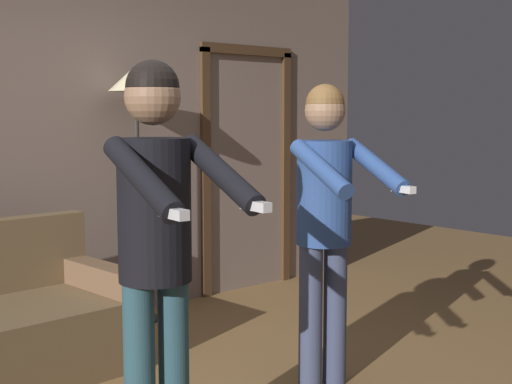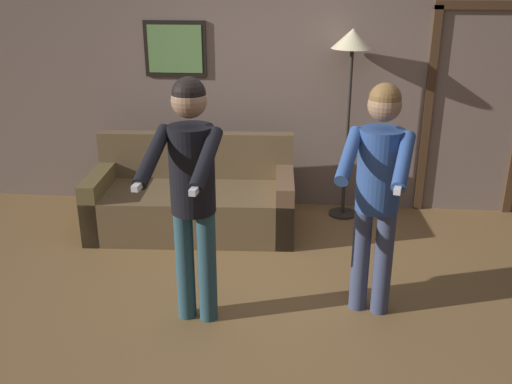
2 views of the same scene
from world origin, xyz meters
name	(u,v)px [view 2 (image 2 of 2)]	position (x,y,z in m)	size (l,w,h in m)	color
ground_plane	(264,301)	(0.00, 0.00, 0.00)	(12.00, 12.00, 0.00)	olive
back_wall_assembly	(282,81)	(0.02, 1.99, 1.30)	(6.40, 0.10, 2.60)	#7E6A5E
couch	(193,202)	(-0.78, 1.25, 0.28)	(1.94, 0.95, 0.87)	brown
torchiere_lamp	(352,56)	(0.67, 1.71, 1.59)	(0.39, 0.39, 1.85)	#332D28
person_standing_left	(192,181)	(-0.46, -0.27, 1.05)	(0.48, 0.72, 1.73)	#2D525F
person_standing_right	(378,182)	(0.77, -0.05, 1.01)	(0.54, 0.71, 1.67)	#3F4868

